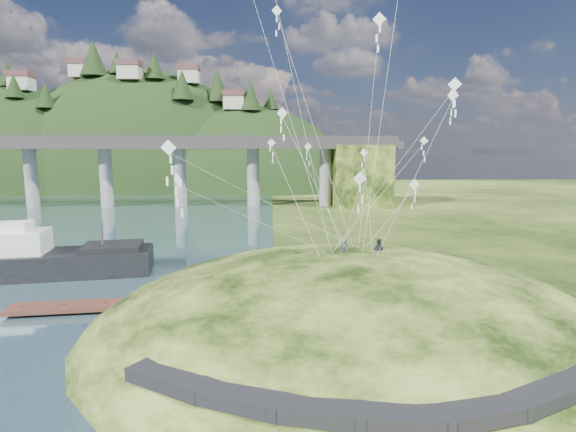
{
  "coord_description": "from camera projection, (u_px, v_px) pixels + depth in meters",
  "views": [
    {
      "loc": [
        2.78,
        -26.16,
        11.61
      ],
      "look_at": [
        4.0,
        6.0,
        7.0
      ],
      "focal_mm": 28.0,
      "sensor_mm": 36.0,
      "label": 1
    }
  ],
  "objects": [
    {
      "name": "ground",
      "position": [
        226.0,
        343.0,
        27.42
      ],
      "size": [
        320.0,
        320.0,
        0.0
      ],
      "primitive_type": "plane",
      "color": "black",
      "rests_on": "ground"
    },
    {
      "name": "grass_hill",
      "position": [
        350.0,
        350.0,
        29.91
      ],
      "size": [
        36.0,
        32.0,
        13.0
      ],
      "color": "black",
      "rests_on": "ground"
    },
    {
      "name": "work_barge",
      "position": [
        39.0,
        259.0,
        41.96
      ],
      "size": [
        20.09,
        8.52,
        6.82
      ],
      "color": "black",
      "rests_on": "ground"
    },
    {
      "name": "kite_swarm",
      "position": [
        330.0,
        94.0,
        29.37
      ],
      "size": [
        18.5,
        16.49,
        19.94
      ],
      "color": "white",
      "rests_on": "ground"
    },
    {
      "name": "far_ridge",
      "position": [
        130.0,
        210.0,
        147.7
      ],
      "size": [
        153.0,
        70.0,
        94.5
      ],
      "color": "black",
      "rests_on": "ground"
    },
    {
      "name": "footpath",
      "position": [
        390.0,
        394.0,
        17.77
      ],
      "size": [
        22.29,
        5.84,
        0.83
      ],
      "color": "black",
      "rests_on": "ground"
    },
    {
      "name": "wooden_dock",
      "position": [
        106.0,
        305.0,
        33.08
      ],
      "size": [
        13.67,
        3.63,
        0.97
      ],
      "color": "#3D1F19",
      "rests_on": "ground"
    },
    {
      "name": "kite_flyers",
      "position": [
        368.0,
        239.0,
        30.52
      ],
      "size": [
        3.23,
        1.11,
        1.66
      ],
      "color": "#242530",
      "rests_on": "ground"
    },
    {
      "name": "bridge",
      "position": [
        132.0,
        161.0,
        94.36
      ],
      "size": [
        160.0,
        11.0,
        15.0
      ],
      "color": "#2D2B2B",
      "rests_on": "ground"
    }
  ]
}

